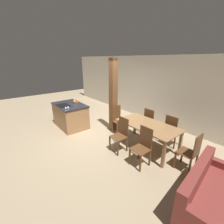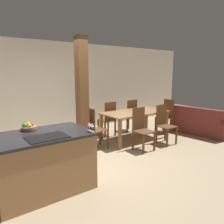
% 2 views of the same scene
% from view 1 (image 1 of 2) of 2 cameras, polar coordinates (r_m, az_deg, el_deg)
% --- Properties ---
extents(ground_plane, '(16.00, 16.00, 0.00)m').
position_cam_1_polar(ground_plane, '(5.52, -5.60, -8.14)').
color(ground_plane, '#9E896B').
extents(wall_back, '(11.20, 0.08, 2.70)m').
position_cam_1_polar(wall_back, '(6.78, 12.85, 8.81)').
color(wall_back, silver).
rests_on(wall_back, ground_plane).
extents(kitchen_island, '(1.44, 0.95, 0.92)m').
position_cam_1_polar(kitchen_island, '(6.12, -15.58, -1.25)').
color(kitchen_island, '#9E7047').
rests_on(kitchen_island, ground_plane).
extents(fruit_bowl, '(0.24, 0.24, 0.11)m').
position_cam_1_polar(fruit_bowl, '(6.18, -13.59, 4.05)').
color(fruit_bowl, '#99704C').
rests_on(fruit_bowl, kitchen_island).
extents(wine_glass_near, '(0.07, 0.07, 0.14)m').
position_cam_1_polar(wine_glass_near, '(5.23, -17.22, 1.64)').
color(wine_glass_near, silver).
rests_on(wine_glass_near, kitchen_island).
extents(wine_glass_middle, '(0.07, 0.07, 0.14)m').
position_cam_1_polar(wine_glass_middle, '(5.26, -16.40, 1.82)').
color(wine_glass_middle, silver).
rests_on(wine_glass_middle, kitchen_island).
extents(dining_table, '(1.80, 0.92, 0.77)m').
position_cam_1_polar(dining_table, '(4.50, 13.32, -5.78)').
color(dining_table, olive).
rests_on(dining_table, ground_plane).
extents(dining_chair_near_left, '(0.40, 0.40, 1.00)m').
position_cam_1_polar(dining_chair_near_left, '(4.35, 3.29, -8.40)').
color(dining_chair_near_left, brown).
rests_on(dining_chair_near_left, ground_plane).
extents(dining_chair_near_right, '(0.40, 0.40, 1.00)m').
position_cam_1_polar(dining_chair_near_right, '(3.88, 11.53, -12.60)').
color(dining_chair_near_right, brown).
rests_on(dining_chair_near_right, ground_plane).
extents(dining_chair_far_left, '(0.40, 0.40, 1.00)m').
position_cam_1_polar(dining_chair_far_left, '(5.28, 14.35, -3.78)').
color(dining_chair_far_left, brown).
rests_on(dining_chair_far_left, ground_plane).
extents(dining_chair_far_right, '(0.40, 0.40, 1.00)m').
position_cam_1_polar(dining_chair_far_right, '(4.90, 21.90, -6.54)').
color(dining_chair_far_right, brown).
rests_on(dining_chair_far_right, ground_plane).
extents(dining_chair_head_end, '(0.40, 0.40, 1.00)m').
position_cam_1_polar(dining_chair_head_end, '(5.35, 2.43, -2.84)').
color(dining_chair_head_end, brown).
rests_on(dining_chair_head_end, ground_plane).
extents(dining_chair_foot_end, '(0.40, 0.40, 1.00)m').
position_cam_1_polar(dining_chair_foot_end, '(4.04, 27.88, -13.31)').
color(dining_chair_foot_end, brown).
rests_on(dining_chair_foot_end, ground_plane).
extents(couch, '(1.11, 1.76, 0.81)m').
position_cam_1_polar(couch, '(3.46, 34.80, -25.85)').
color(couch, maroon).
rests_on(couch, ground_plane).
extents(timber_post, '(0.23, 0.23, 2.60)m').
position_cam_1_polar(timber_post, '(5.34, 0.46, 5.94)').
color(timber_post, brown).
rests_on(timber_post, ground_plane).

